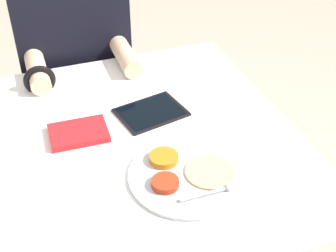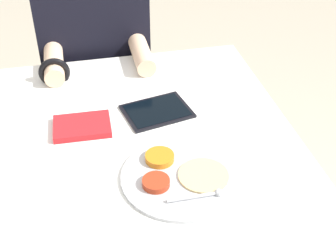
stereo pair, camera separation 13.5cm
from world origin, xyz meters
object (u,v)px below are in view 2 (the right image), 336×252
object	(u,v)px
thali_tray	(180,175)
tablet_device	(157,111)
red_notebook	(82,127)
person_diner	(98,82)

from	to	relation	value
thali_tray	tablet_device	bearing A→B (deg)	90.00
red_notebook	tablet_device	bearing A→B (deg)	8.86
person_diner	red_notebook	bearing A→B (deg)	-98.80
thali_tray	red_notebook	distance (m)	0.37
red_notebook	tablet_device	distance (m)	0.24
thali_tray	tablet_device	xyz separation A→B (m)	(-0.00, 0.31, -0.00)
thali_tray	red_notebook	bearing A→B (deg)	131.13
thali_tray	red_notebook	xyz separation A→B (m)	(-0.24, 0.28, 0.00)
thali_tray	person_diner	size ratio (longest dim) A/B	0.26
red_notebook	person_diner	distance (m)	0.61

